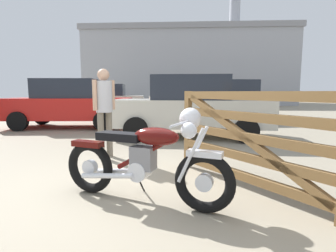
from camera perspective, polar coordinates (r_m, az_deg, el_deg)
name	(u,v)px	position (r m, az deg, el deg)	size (l,w,h in m)	color
ground_plane	(124,193)	(3.40, -9.53, -14.04)	(80.00, 80.00, 0.00)	gray
vintage_motorcycle	(147,159)	(2.97, -4.57, -7.15)	(1.98, 0.90, 1.07)	black
timber_gate	(266,138)	(3.30, 20.41, -2.37)	(1.56, 2.16, 1.60)	brown
bystander	(104,104)	(5.06, -13.63, 4.71)	(0.35, 0.35, 1.66)	#706656
dark_sedan_left	(69,104)	(9.82, -20.57, 4.57)	(4.27, 2.06, 1.67)	black
pale_sedan_back	(106,99)	(15.33, -13.21, 5.69)	(4.33, 2.20, 1.67)	black
blue_hatchback_right	(208,99)	(11.39, 8.72, 5.81)	(4.92, 2.53, 1.74)	black
silver_sedan_mid	(190,107)	(7.30, 4.85, 4.21)	(4.30, 2.13, 1.67)	black
industrial_building	(188,69)	(29.65, 4.30, 12.19)	(20.48, 11.68, 14.42)	#9EA0A8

